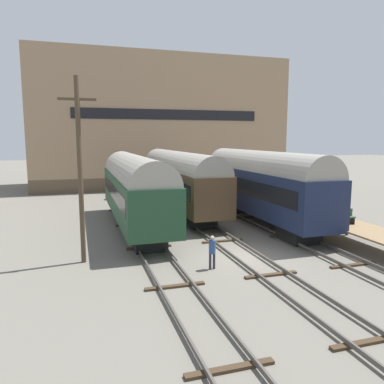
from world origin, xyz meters
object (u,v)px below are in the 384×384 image
bench (343,216)px  person_worker (212,249)px  train_car_green (135,187)px  train_car_brown (179,177)px  utility_pole (80,169)px  train_car_navy (261,182)px

bench → person_worker: bearing=-167.5°
train_car_green → train_car_brown: 6.82m
train_car_brown → utility_pole: bearing=-125.2°
train_car_green → bench: 13.65m
bench → person_worker: 9.35m
train_car_green → person_worker: 9.89m
person_worker → train_car_brown: bearing=81.1°
train_car_navy → utility_pole: 13.92m
train_car_brown → utility_pole: (-8.19, -11.63, 1.83)m
bench → person_worker: size_ratio=0.85×
train_car_brown → person_worker: (-2.27, -14.51, -1.96)m
train_car_green → train_car_brown: (4.55, 5.08, 0.04)m
utility_pole → train_car_brown: bearing=54.8°
train_car_green → train_car_navy: bearing=-7.7°
train_car_navy → train_car_green: bearing=172.3°
person_worker → utility_pole: 7.60m
train_car_brown → person_worker: train_car_brown is taller
bench → train_car_navy: bearing=110.3°
train_car_navy → bench: train_car_navy is taller
train_car_green → train_car_navy: 9.19m
train_car_brown → bench: size_ratio=12.72×
train_car_brown → bench: bearing=-61.3°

